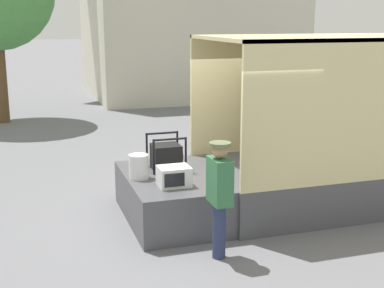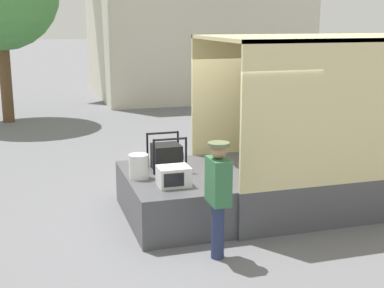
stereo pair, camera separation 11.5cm
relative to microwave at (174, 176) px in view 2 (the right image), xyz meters
name	(u,v)px [view 2 (the right image)]	position (x,y,z in m)	size (l,w,h in m)	color
ground_plane	(212,213)	(0.81, 0.54, -0.88)	(160.00, 160.00, 0.00)	slate
tailgate_deck	(171,197)	(0.09, 0.54, -0.52)	(1.44, 2.31, 0.73)	#4C4C51
microwave	(174,176)	(0.00, 0.00, 0.00)	(0.48, 0.39, 0.30)	white
portable_generator	(168,156)	(0.14, 0.93, 0.07)	(0.58, 0.54, 0.59)	black
orange_bucket	(139,166)	(-0.43, 0.55, 0.04)	(0.31, 0.31, 0.39)	silver
worker_person	(218,189)	(0.32, -1.10, 0.11)	(0.29, 0.44, 1.63)	navy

